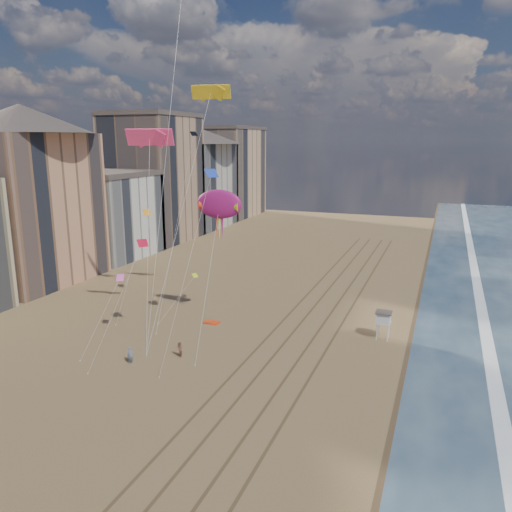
{
  "coord_description": "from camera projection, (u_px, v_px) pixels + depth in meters",
  "views": [
    {
      "loc": [
        17.39,
        -27.78,
        22.9
      ],
      "look_at": [
        -3.18,
        26.0,
        9.5
      ],
      "focal_mm": 35.0,
      "sensor_mm": 36.0,
      "label": 1
    }
  ],
  "objects": [
    {
      "name": "tracks",
      "position": [
        310.0,
        326.0,
        62.91
      ],
      "size": [
        7.68,
        120.0,
        0.01
      ],
      "color": "brown",
      "rests_on": "ground"
    },
    {
      "name": "parafoils",
      "position": [
        180.0,
        70.0,
        54.61
      ],
      "size": [
        10.43,
        10.44,
        17.83
      ],
      "color": "black",
      "rests_on": "ground"
    },
    {
      "name": "buildings",
      "position": [
        139.0,
        184.0,
        109.01
      ],
      "size": [
        34.72,
        131.35,
        29.0
      ],
      "color": "#C6B284",
      "rests_on": "ground"
    },
    {
      "name": "wet_sand",
      "position": [
        449.0,
        317.0,
        66.29
      ],
      "size": [
        260.0,
        260.0,
        0.0
      ],
      "primitive_type": "plane",
      "color": "#42301E",
      "rests_on": "ground"
    },
    {
      "name": "ground",
      "position": [
        170.0,
        461.0,
        36.51
      ],
      "size": [
        260.0,
        260.0,
        0.0
      ],
      "primitive_type": "plane",
      "color": "brown",
      "rests_on": "ground"
    },
    {
      "name": "show_kite",
      "position": [
        219.0,
        205.0,
        59.68
      ],
      "size": [
        5.14,
        6.35,
        19.07
      ],
      "color": "#92165F",
      "rests_on": "ground"
    },
    {
      "name": "grounded_kite",
      "position": [
        212.0,
        322.0,
        63.94
      ],
      "size": [
        1.93,
        1.23,
        0.22
      ],
      "primitive_type": "cube",
      "rotation": [
        0.0,
        0.0,
        -0.0
      ],
      "color": "#F44014",
      "rests_on": "ground"
    },
    {
      "name": "kite_flyer_a",
      "position": [
        130.0,
        355.0,
        52.22
      ],
      "size": [
        0.79,
        0.71,
        1.81
      ],
      "primitive_type": "imported",
      "rotation": [
        0.0,
        0.0,
        0.53
      ],
      "color": "slate",
      "rests_on": "ground"
    },
    {
      "name": "foam",
      "position": [
        484.0,
        321.0,
        64.82
      ],
      "size": [
        260.0,
        260.0,
        0.0
      ],
      "primitive_type": "plane",
      "color": "white",
      "rests_on": "ground"
    },
    {
      "name": "lifeguard_stand",
      "position": [
        384.0,
        318.0,
        58.38
      ],
      "size": [
        1.86,
        1.86,
        3.35
      ],
      "color": "silver",
      "rests_on": "ground"
    },
    {
      "name": "kite_flyer_b",
      "position": [
        180.0,
        350.0,
        53.72
      ],
      "size": [
        1.09,
        1.07,
        1.78
      ],
      "primitive_type": "imported",
      "rotation": [
        0.0,
        0.0,
        -0.68
      ],
      "color": "#9B654F",
      "rests_on": "ground"
    },
    {
      "name": "small_kites",
      "position": [
        169.0,
        214.0,
        60.11
      ],
      "size": [
        15.93,
        16.36,
        20.22
      ],
      "color": "#DCEB18",
      "rests_on": "ground"
    }
  ]
}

